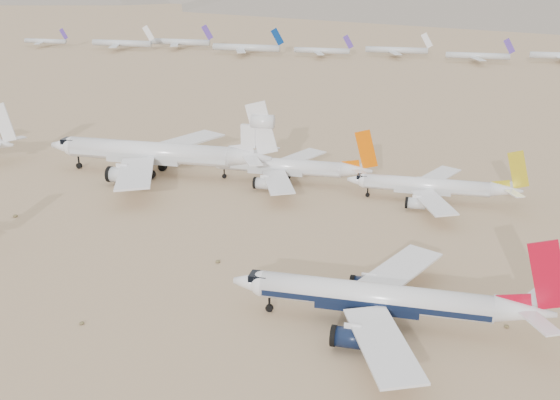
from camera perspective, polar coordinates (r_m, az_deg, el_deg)
name	(u,v)px	position (r m, az deg, el deg)	size (l,w,h in m)	color
ground	(358,314)	(122.32, 6.37, -9.23)	(7000.00, 7000.00, 0.00)	#9A7959
main_airliner	(388,299)	(117.11, 8.80, -7.97)	(51.03, 49.84, 18.01)	white
row2_gold_tail	(434,186)	(177.85, 12.39, 1.08)	(41.45, 40.54, 14.76)	white
row2_orange_tail	(287,167)	(188.55, 0.56, 2.69)	(45.27, 44.29, 16.15)	white
row2_white_trijet	(161,153)	(197.93, -9.62, 3.82)	(63.79, 62.35, 22.61)	white
distant_storage_row	(465,53)	(436.93, 14.81, 11.46)	(626.01, 60.56, 14.72)	silver
desert_scrub	(199,364)	(108.28, -6.61, -13.13)	(233.60, 121.67, 0.63)	brown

